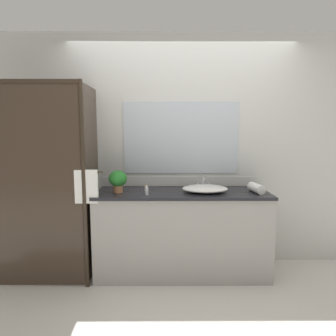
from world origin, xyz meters
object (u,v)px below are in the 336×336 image
(amenity_bottle_body_wash, at_px, (146,189))
(sink_basin, at_px, (205,189))
(faucet, at_px, (203,184))
(rolled_towel_near_edge, at_px, (256,188))
(amenity_bottle_shampoo, at_px, (147,191))
(potted_plant, at_px, (118,180))

(amenity_bottle_body_wash, bearing_deg, sink_basin, 5.44)
(sink_basin, bearing_deg, faucet, 90.00)
(sink_basin, xyz_separation_m, rolled_towel_near_edge, (0.52, -0.04, 0.01))
(faucet, distance_m, amenity_bottle_shampoo, 0.69)
(amenity_bottle_body_wash, height_order, amenity_bottle_shampoo, amenity_bottle_body_wash)
(amenity_bottle_shampoo, distance_m, rolled_towel_near_edge, 1.13)
(sink_basin, relative_size, amenity_bottle_body_wash, 5.19)
(rolled_towel_near_edge, bearing_deg, potted_plant, 179.47)
(amenity_bottle_shampoo, height_order, rolled_towel_near_edge, rolled_towel_near_edge)
(faucet, xyz_separation_m, amenity_bottle_body_wash, (-0.61, -0.24, -0.00))
(faucet, relative_size, potted_plant, 0.74)
(potted_plant, xyz_separation_m, amenity_bottle_body_wash, (0.29, -0.03, -0.09))
(amenity_bottle_shampoo, bearing_deg, amenity_bottle_body_wash, 98.22)
(sink_basin, relative_size, amenity_bottle_shampoo, 5.30)
(potted_plant, distance_m, amenity_bottle_shampoo, 0.34)
(potted_plant, xyz_separation_m, amenity_bottle_shampoo, (0.31, -0.13, -0.09))
(potted_plant, bearing_deg, amenity_bottle_shampoo, -22.98)
(sink_basin, height_order, potted_plant, potted_plant)
(amenity_bottle_body_wash, relative_size, amenity_bottle_shampoo, 1.02)
(sink_basin, relative_size, rolled_towel_near_edge, 2.11)
(potted_plant, bearing_deg, sink_basin, 1.77)
(faucet, bearing_deg, rolled_towel_near_edge, -23.31)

